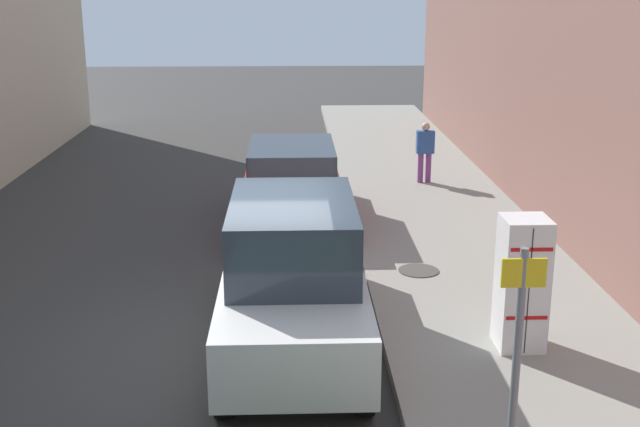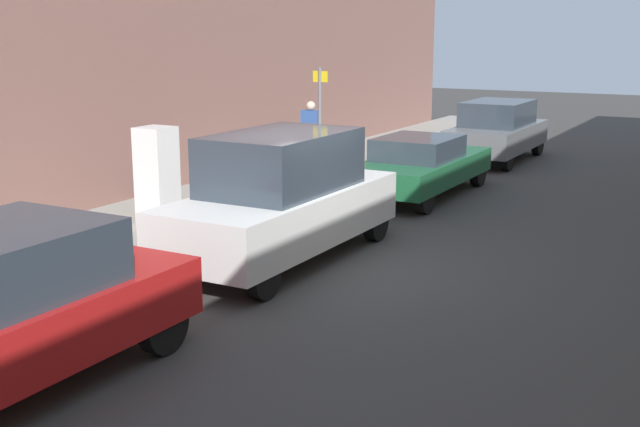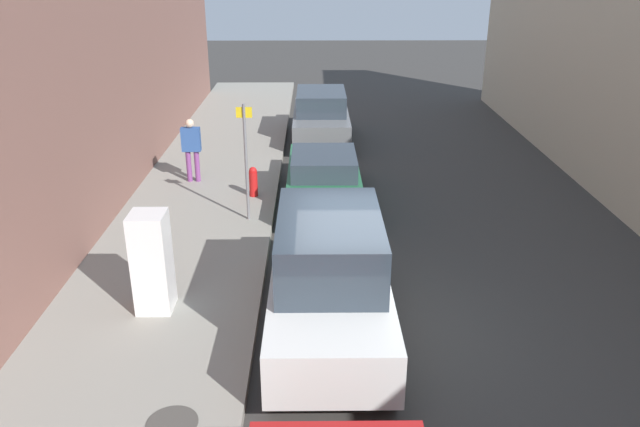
{
  "view_description": "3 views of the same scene",
  "coord_description": "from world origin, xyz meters",
  "px_view_note": "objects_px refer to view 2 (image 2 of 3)",
  "views": [
    {
      "loc": [
        -0.68,
        10.53,
        4.96
      ],
      "look_at": [
        -1.13,
        -1.56,
        1.48
      ],
      "focal_mm": 45.0,
      "sensor_mm": 36.0,
      "label": 1
    },
    {
      "loc": [
        6.13,
        -10.93,
        3.75
      ],
      "look_at": [
        -0.14,
        0.36,
        0.8
      ],
      "focal_mm": 45.0,
      "sensor_mm": 36.0,
      "label": 2
    },
    {
      "loc": [
        -0.95,
        -9.12,
        6.01
      ],
      "look_at": [
        -0.83,
        2.56,
        1.17
      ],
      "focal_mm": 35.0,
      "sensor_mm": 36.0,
      "label": 3
    }
  ],
  "objects_px": {
    "discarded_refrigerator": "(157,175)",
    "pedestrian_standing_near": "(311,129)",
    "street_sign_post": "(320,124)",
    "parked_suv_gray": "(497,130)",
    "parked_sedan_green": "(421,165)",
    "parked_van_white": "(282,198)",
    "fire_hydrant": "(351,164)"
  },
  "relations": [
    {
      "from": "parked_van_white",
      "to": "fire_hydrant",
      "type": "bearing_deg",
      "value": 106.69
    },
    {
      "from": "street_sign_post",
      "to": "parked_suv_gray",
      "type": "relative_size",
      "value": 0.62
    },
    {
      "from": "pedestrian_standing_near",
      "to": "parked_suv_gray",
      "type": "bearing_deg",
      "value": 94.65
    },
    {
      "from": "street_sign_post",
      "to": "parked_sedan_green",
      "type": "bearing_deg",
      "value": 39.8
    },
    {
      "from": "discarded_refrigerator",
      "to": "parked_sedan_green",
      "type": "bearing_deg",
      "value": 61.16
    },
    {
      "from": "parked_van_white",
      "to": "parked_sedan_green",
      "type": "xyz_separation_m",
      "value": [
        -0.0,
        6.06,
        -0.33
      ]
    },
    {
      "from": "fire_hydrant",
      "to": "parked_suv_gray",
      "type": "height_order",
      "value": "parked_suv_gray"
    },
    {
      "from": "discarded_refrigerator",
      "to": "parked_suv_gray",
      "type": "distance_m",
      "value": 11.91
    },
    {
      "from": "discarded_refrigerator",
      "to": "parked_van_white",
      "type": "xyz_separation_m",
      "value": [
        3.07,
        -0.49,
        -0.03
      ]
    },
    {
      "from": "discarded_refrigerator",
      "to": "parked_van_white",
      "type": "height_order",
      "value": "parked_van_white"
    },
    {
      "from": "discarded_refrigerator",
      "to": "pedestrian_standing_near",
      "type": "distance_m",
      "value": 6.82
    },
    {
      "from": "street_sign_post",
      "to": "parked_suv_gray",
      "type": "height_order",
      "value": "street_sign_post"
    },
    {
      "from": "parked_sedan_green",
      "to": "pedestrian_standing_near",
      "type": "bearing_deg",
      "value": 161.26
    },
    {
      "from": "discarded_refrigerator",
      "to": "fire_hydrant",
      "type": "relative_size",
      "value": 2.3
    },
    {
      "from": "parked_sedan_green",
      "to": "street_sign_post",
      "type": "bearing_deg",
      "value": -140.2
    },
    {
      "from": "pedestrian_standing_near",
      "to": "parked_van_white",
      "type": "bearing_deg",
      "value": -21.59
    },
    {
      "from": "pedestrian_standing_near",
      "to": "parked_suv_gray",
      "type": "xyz_separation_m",
      "value": [
        3.6,
        4.71,
        -0.31
      ]
    },
    {
      "from": "pedestrian_standing_near",
      "to": "parked_van_white",
      "type": "distance_m",
      "value": 8.13
    },
    {
      "from": "parked_suv_gray",
      "to": "street_sign_post",
      "type": "bearing_deg",
      "value": -103.7
    },
    {
      "from": "discarded_refrigerator",
      "to": "pedestrian_standing_near",
      "type": "bearing_deg",
      "value": 94.5
    },
    {
      "from": "parked_van_white",
      "to": "pedestrian_standing_near",
      "type": "bearing_deg",
      "value": 116.33
    },
    {
      "from": "fire_hydrant",
      "to": "parked_sedan_green",
      "type": "bearing_deg",
      "value": -1.38
    },
    {
      "from": "pedestrian_standing_near",
      "to": "parked_suv_gray",
      "type": "distance_m",
      "value": 5.94
    },
    {
      "from": "discarded_refrigerator",
      "to": "parked_suv_gray",
      "type": "relative_size",
      "value": 0.41
    },
    {
      "from": "pedestrian_standing_near",
      "to": "parked_suv_gray",
      "type": "height_order",
      "value": "pedestrian_standing_near"
    },
    {
      "from": "parked_sedan_green",
      "to": "parked_suv_gray",
      "type": "distance_m",
      "value": 5.93
    },
    {
      "from": "fire_hydrant",
      "to": "pedestrian_standing_near",
      "type": "bearing_deg",
      "value": 146.41
    },
    {
      "from": "parked_sedan_green",
      "to": "parked_suv_gray",
      "type": "height_order",
      "value": "parked_suv_gray"
    },
    {
      "from": "discarded_refrigerator",
      "to": "parked_suv_gray",
      "type": "xyz_separation_m",
      "value": [
        3.07,
        11.5,
        -0.19
      ]
    },
    {
      "from": "parked_van_white",
      "to": "parked_suv_gray",
      "type": "distance_m",
      "value": 11.99
    },
    {
      "from": "fire_hydrant",
      "to": "pedestrian_standing_near",
      "type": "xyz_separation_m",
      "value": [
        -1.77,
        1.18,
        0.63
      ]
    },
    {
      "from": "parked_suv_gray",
      "to": "pedestrian_standing_near",
      "type": "bearing_deg",
      "value": -127.44
    }
  ]
}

